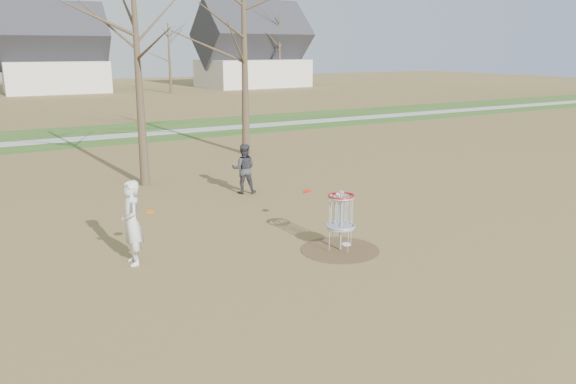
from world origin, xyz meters
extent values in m
plane|color=brown|center=(0.00, 0.00, 0.00)|extent=(160.00, 160.00, 0.00)
cube|color=#2D5119|center=(0.00, 21.00, 0.01)|extent=(160.00, 8.00, 0.01)
cube|color=#9E9E99|center=(0.00, 20.00, 0.01)|extent=(160.00, 1.50, 0.01)
cylinder|color=#47331E|center=(0.00, 0.00, 0.01)|extent=(1.80, 1.80, 0.01)
imported|color=silver|center=(-4.28, 1.54, 0.91)|extent=(0.47, 0.68, 1.81)
imported|color=#323237|center=(0.40, 5.81, 0.79)|extent=(0.95, 0.88, 1.58)
cylinder|color=white|center=(0.32, 0.20, 0.02)|extent=(0.22, 0.22, 0.02)
cylinder|color=red|center=(0.18, 1.71, 0.99)|extent=(0.22, 0.22, 0.06)
cylinder|color=orange|center=(-3.93, 1.38, 1.15)|extent=(0.22, 0.22, 0.02)
cylinder|color=#9EA3AD|center=(0.00, 0.00, 0.68)|extent=(0.05, 0.05, 1.35)
cylinder|color=#9EA3AD|center=(0.00, 0.00, 0.55)|extent=(0.64, 0.64, 0.04)
torus|color=#9EA3AD|center=(0.00, 0.00, 1.25)|extent=(0.60, 0.60, 0.04)
torus|color=#AE0B0F|center=(0.00, 0.00, 1.28)|extent=(0.60, 0.60, 0.04)
cone|color=#382B1E|center=(-2.00, 8.50, 3.75)|extent=(0.32, 0.32, 7.50)
cone|color=#382B1E|center=(3.50, 12.00, 4.25)|extent=(0.36, 0.36, 8.50)
cone|color=#382B1E|center=(12.00, 47.00, 3.50)|extent=(0.32, 0.32, 7.00)
cone|color=#382B1E|center=(26.00, 49.00, 4.25)|extent=(0.38, 0.38, 8.50)
cube|color=silver|center=(2.00, 54.00, 1.60)|extent=(10.24, 7.34, 3.20)
pyramid|color=#2D2D33|center=(2.00, 54.00, 4.98)|extent=(10.74, 7.36, 3.55)
cube|color=silver|center=(24.00, 52.00, 1.60)|extent=(12.40, 8.62, 3.20)
pyramid|color=#2D2D33|center=(24.00, 52.00, 5.23)|extent=(13.00, 8.65, 4.06)
camera|label=1|loc=(-7.10, -9.83, 4.45)|focal=35.00mm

